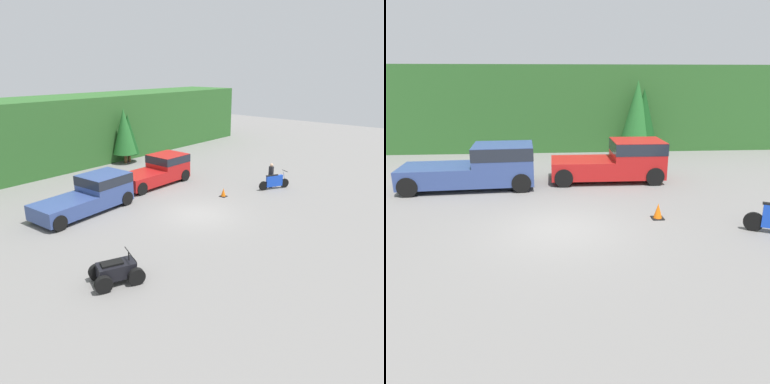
# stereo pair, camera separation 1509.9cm
# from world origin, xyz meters

# --- Properties ---
(ground_plane) EXTENTS (80.00, 80.00, 0.00)m
(ground_plane) POSITION_xyz_m (0.00, 0.00, 0.00)
(ground_plane) COLOR slate
(hillside_backdrop) EXTENTS (44.00, 6.00, 5.51)m
(hillside_backdrop) POSITION_xyz_m (0.00, 16.00, 2.76)
(hillside_backdrop) COLOR #2D6028
(hillside_backdrop) RESTS_ON ground_plane
(tree_left) EXTENTS (2.02, 2.02, 4.60)m
(tree_left) POSITION_xyz_m (5.20, 12.28, 2.70)
(tree_left) COLOR brown
(tree_left) RESTS_ON ground_plane
(tree_mid_left) EXTENTS (1.80, 1.80, 4.10)m
(tree_mid_left) POSITION_xyz_m (5.62, 12.29, 2.41)
(tree_mid_left) COLOR brown
(tree_mid_left) RESTS_ON ground_plane
(pickup_truck_red) EXTENTS (5.25, 2.33, 1.91)m
(pickup_truck_red) POSITION_xyz_m (2.98, 5.93, 1.00)
(pickup_truck_red) COLOR red
(pickup_truck_red) RESTS_ON ground_plane
(pickup_truck_second) EXTENTS (5.85, 2.66, 1.91)m
(pickup_truck_second) POSITION_xyz_m (-3.25, 5.15, 1.01)
(pickup_truck_second) COLOR #334784
(pickup_truck_second) RESTS_ON ground_plane
(traffic_cone) EXTENTS (0.42, 0.42, 0.55)m
(traffic_cone) POSITION_xyz_m (3.42, 0.74, 0.25)
(traffic_cone) COLOR black
(traffic_cone) RESTS_ON ground_plane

